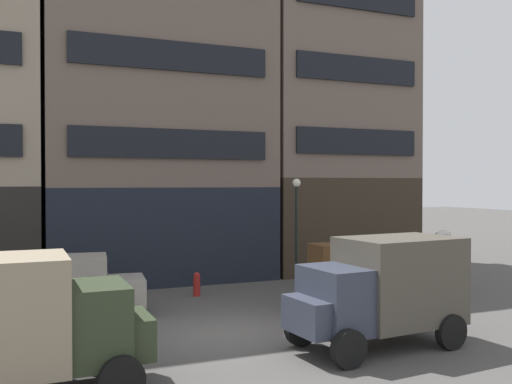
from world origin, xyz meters
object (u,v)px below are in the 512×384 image
object	(u,v)px
delivery_truck_far	(381,288)
fire_hydrant_curbside	(197,284)
delivery_truck_near	(21,321)
sedan_light	(79,287)
draft_horse	(421,260)
cargo_wagon	(348,269)
streetlamp_curbside	(297,217)

from	to	relation	value
delivery_truck_far	fire_hydrant_curbside	distance (m)	8.00
delivery_truck_near	delivery_truck_far	world-z (taller)	same
delivery_truck_near	sedan_light	xyz separation A→B (m)	(1.55, 6.00, -0.51)
delivery_truck_near	fire_hydrant_curbside	size ratio (longest dim) A/B	5.26
draft_horse	delivery_truck_far	distance (m)	6.59
cargo_wagon	sedan_light	bearing A→B (deg)	171.17
cargo_wagon	streetlamp_curbside	xyz separation A→B (m)	(-0.18, 3.36, 1.52)
delivery_truck_near	delivery_truck_far	bearing A→B (deg)	1.39
cargo_wagon	sedan_light	xyz separation A→B (m)	(-8.33, 1.29, -0.23)
fire_hydrant_curbside	streetlamp_curbside	bearing A→B (deg)	4.13
draft_horse	delivery_truck_near	xyz separation A→B (m)	(-12.83, -4.70, 0.15)
delivery_truck_near	draft_horse	bearing A→B (deg)	20.14
sedan_light	fire_hydrant_curbside	world-z (taller)	sedan_light
draft_horse	fire_hydrant_curbside	size ratio (longest dim) A/B	2.83
streetlamp_curbside	delivery_truck_near	bearing A→B (deg)	-140.24
fire_hydrant_curbside	draft_horse	bearing A→B (deg)	-23.16
cargo_wagon	draft_horse	size ratio (longest dim) A/B	1.25
streetlamp_curbside	fire_hydrant_curbside	distance (m)	4.63
delivery_truck_far	fire_hydrant_curbside	size ratio (longest dim) A/B	5.40
cargo_wagon	streetlamp_curbside	world-z (taller)	streetlamp_curbside
cargo_wagon	delivery_truck_near	bearing A→B (deg)	-154.53
streetlamp_curbside	delivery_truck_far	bearing A→B (deg)	-102.01
cargo_wagon	fire_hydrant_curbside	xyz separation A→B (m)	(-4.22, 3.07, -0.72)
delivery_truck_far	sedan_light	size ratio (longest dim) A/B	1.16
cargo_wagon	fire_hydrant_curbside	world-z (taller)	cargo_wagon
fire_hydrant_curbside	delivery_truck_far	bearing A→B (deg)	-72.66
draft_horse	delivery_truck_near	distance (m)	13.66
sedan_light	streetlamp_curbside	size ratio (longest dim) A/B	0.94
delivery_truck_far	fire_hydrant_curbside	bearing A→B (deg)	107.34
sedan_light	delivery_truck_near	bearing A→B (deg)	-104.48
draft_horse	fire_hydrant_curbside	xyz separation A→B (m)	(-7.17, 3.07, -0.84)
draft_horse	streetlamp_curbside	distance (m)	4.80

